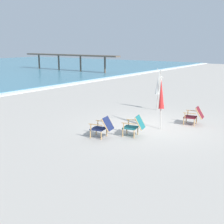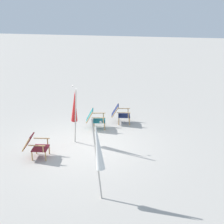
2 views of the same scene
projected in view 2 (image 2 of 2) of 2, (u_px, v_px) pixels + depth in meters
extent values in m
plane|color=#B2AAA0|center=(85.00, 144.00, 11.01)|extent=(80.00, 80.00, 0.00)
cube|color=maroon|center=(40.00, 148.00, 9.96)|extent=(0.59, 0.56, 0.04)
cube|color=maroon|center=(28.00, 142.00, 9.91)|extent=(0.54, 0.38, 0.46)
cylinder|color=tan|center=(49.00, 150.00, 10.23)|extent=(0.04, 0.04, 0.32)
cylinder|color=tan|center=(46.00, 156.00, 9.78)|extent=(0.04, 0.04, 0.32)
cylinder|color=tan|center=(36.00, 149.00, 10.25)|extent=(0.04, 0.04, 0.32)
cylinder|color=tan|center=(32.00, 156.00, 9.81)|extent=(0.04, 0.04, 0.32)
cube|color=tan|center=(42.00, 138.00, 10.16)|extent=(0.13, 0.53, 0.02)
cylinder|color=tan|center=(48.00, 141.00, 10.18)|extent=(0.04, 0.04, 0.22)
cube|color=tan|center=(37.00, 146.00, 9.63)|extent=(0.13, 0.53, 0.02)
cylinder|color=tan|center=(43.00, 149.00, 9.66)|extent=(0.04, 0.04, 0.22)
cylinder|color=tan|center=(31.00, 138.00, 10.15)|extent=(0.09, 0.31, 0.47)
cylinder|color=tan|center=(26.00, 145.00, 9.67)|extent=(0.09, 0.31, 0.47)
cube|color=#196066|center=(99.00, 121.00, 12.33)|extent=(0.62, 0.59, 0.04)
cube|color=#196066|center=(90.00, 115.00, 12.25)|extent=(0.55, 0.40, 0.47)
cylinder|color=tan|center=(105.00, 122.00, 12.61)|extent=(0.04, 0.04, 0.32)
cylinder|color=tan|center=(105.00, 127.00, 12.17)|extent=(0.04, 0.04, 0.32)
cylinder|color=tan|center=(94.00, 122.00, 12.60)|extent=(0.04, 0.04, 0.32)
cylinder|color=tan|center=(94.00, 127.00, 12.16)|extent=(0.04, 0.04, 0.32)
cube|color=tan|center=(99.00, 113.00, 12.53)|extent=(0.16, 0.52, 0.02)
cylinder|color=tan|center=(103.00, 116.00, 12.57)|extent=(0.04, 0.04, 0.22)
cube|color=tan|center=(98.00, 118.00, 12.00)|extent=(0.16, 0.52, 0.02)
cylinder|color=tan|center=(103.00, 121.00, 12.04)|extent=(0.04, 0.04, 0.22)
cylinder|color=tan|center=(90.00, 113.00, 12.49)|extent=(0.11, 0.29, 0.47)
cylinder|color=tan|center=(89.00, 118.00, 12.01)|extent=(0.11, 0.29, 0.47)
cube|color=#19234C|center=(124.00, 116.00, 12.90)|extent=(0.61, 0.57, 0.04)
cube|color=#19234C|center=(115.00, 110.00, 12.83)|extent=(0.54, 0.39, 0.47)
cylinder|color=tan|center=(129.00, 117.00, 13.17)|extent=(0.04, 0.04, 0.32)
cylinder|color=tan|center=(129.00, 121.00, 12.72)|extent=(0.04, 0.04, 0.32)
cylinder|color=tan|center=(119.00, 117.00, 13.18)|extent=(0.04, 0.04, 0.32)
cylinder|color=tan|center=(119.00, 121.00, 12.73)|extent=(0.04, 0.04, 0.32)
cube|color=tan|center=(124.00, 108.00, 13.09)|extent=(0.14, 0.52, 0.02)
cylinder|color=tan|center=(128.00, 111.00, 13.12)|extent=(0.04, 0.04, 0.22)
cube|color=tan|center=(124.00, 113.00, 12.56)|extent=(0.14, 0.52, 0.02)
cylinder|color=tan|center=(128.00, 115.00, 12.59)|extent=(0.04, 0.04, 0.22)
cylinder|color=tan|center=(115.00, 108.00, 13.07)|extent=(0.10, 0.30, 0.47)
cylinder|color=tan|center=(115.00, 112.00, 12.59)|extent=(0.10, 0.30, 0.47)
cylinder|color=#B7B2A8|center=(97.00, 160.00, 7.70)|extent=(0.24, 0.33, 2.08)
cone|color=white|center=(98.00, 147.00, 7.55)|extent=(0.40, 0.45, 1.18)
sphere|color=#B7B2A8|center=(101.00, 122.00, 7.25)|extent=(0.06, 0.06, 0.06)
cylinder|color=#B7B2A8|center=(76.00, 117.00, 10.68)|extent=(0.38, 0.29, 2.07)
cone|color=red|center=(75.00, 106.00, 10.63)|extent=(0.48, 0.43, 1.18)
sphere|color=#B7B2A8|center=(73.00, 86.00, 10.52)|extent=(0.06, 0.06, 0.06)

